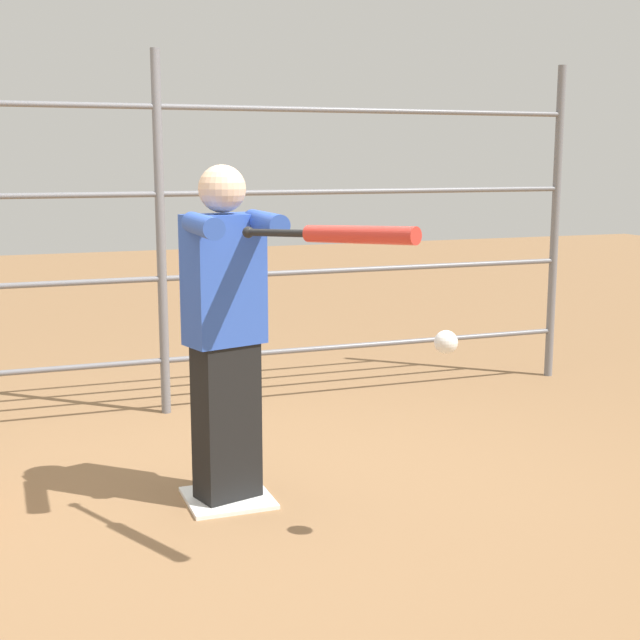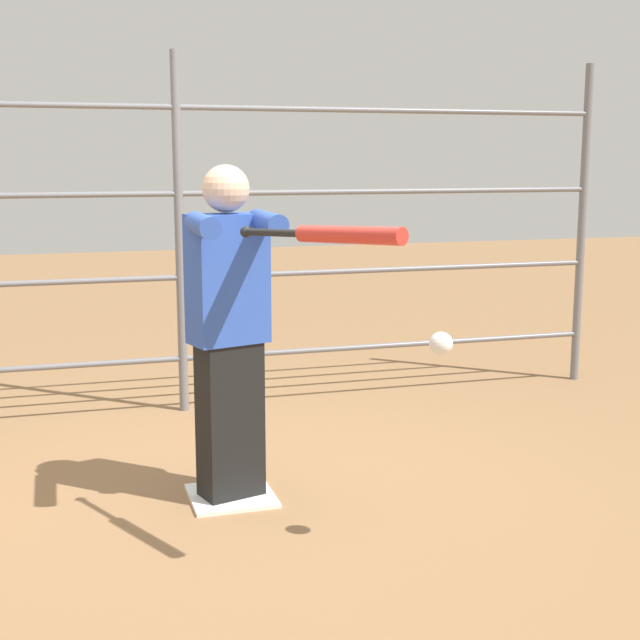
{
  "view_description": "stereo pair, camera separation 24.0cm",
  "coord_description": "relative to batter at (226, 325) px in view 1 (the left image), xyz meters",
  "views": [
    {
      "loc": [
        0.99,
        3.97,
        1.62
      ],
      "look_at": [
        -0.34,
        0.35,
        0.92
      ],
      "focal_mm": 50.0,
      "sensor_mm": 36.0,
      "label": 1
    },
    {
      "loc": [
        0.76,
        4.05,
        1.62
      ],
      "look_at": [
        -0.34,
        0.35,
        0.92
      ],
      "focal_mm": 50.0,
      "sensor_mm": 36.0,
      "label": 2
    }
  ],
  "objects": [
    {
      "name": "ground_plane",
      "position": [
        0.0,
        -0.02,
        -0.86
      ],
      "size": [
        24.0,
        24.0,
        0.0
      ],
      "primitive_type": "plane",
      "color": "olive"
    },
    {
      "name": "baseball_bat_swinging",
      "position": [
        -0.24,
        0.89,
        0.48
      ],
      "size": [
        0.44,
        0.81,
        0.09
      ],
      "color": "black"
    },
    {
      "name": "softball_in_flight",
      "position": [
        -0.69,
        0.86,
        0.04
      ],
      "size": [
        0.1,
        0.1,
        0.1
      ],
      "color": "white"
    },
    {
      "name": "batter",
      "position": [
        0.0,
        0.0,
        0.0
      ],
      "size": [
        0.4,
        0.61,
        1.6
      ],
      "color": "black",
      "rests_on": "ground"
    },
    {
      "name": "home_plate",
      "position": [
        0.0,
        -0.02,
        -0.85
      ],
      "size": [
        0.4,
        0.4,
        0.02
      ],
      "color": "white",
      "rests_on": "ground"
    },
    {
      "name": "fence_backstop",
      "position": [
        0.0,
        -1.62,
        0.28
      ],
      "size": [
        5.88,
        0.06,
        2.28
      ],
      "color": "slate",
      "rests_on": "ground"
    }
  ]
}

